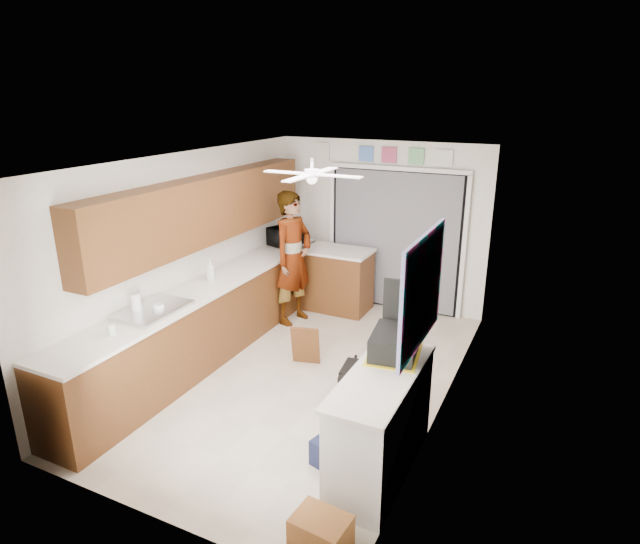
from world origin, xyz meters
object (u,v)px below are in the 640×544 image
(cup, at_px, (159,308))
(paper_towel_roll, at_px, (136,304))
(navy_crate, at_px, (338,453))
(soap_bottle, at_px, (210,269))
(suitcase, at_px, (395,343))
(cardboard_box, at_px, (321,532))
(man, at_px, (293,258))
(microwave, at_px, (286,236))
(dog, at_px, (350,379))

(cup, distance_m, paper_towel_roll, 0.23)
(navy_crate, bearing_deg, soap_bottle, 149.24)
(suitcase, bearing_deg, navy_crate, -131.30)
(suitcase, distance_m, cardboard_box, 1.65)
(soap_bottle, distance_m, man, 1.34)
(microwave, relative_size, soap_bottle, 1.75)
(microwave, distance_m, navy_crate, 4.08)
(suitcase, height_order, navy_crate, suitcase)
(cup, relative_size, suitcase, 0.22)
(dog, bearing_deg, soap_bottle, 164.19)
(cup, xyz_separation_m, navy_crate, (2.24, -0.34, -0.86))
(paper_towel_roll, bearing_deg, microwave, 87.91)
(soap_bottle, bearing_deg, cardboard_box, -41.17)
(paper_towel_roll, xyz_separation_m, man, (0.55, 2.44, -0.11))
(dog, bearing_deg, suitcase, -50.02)
(cardboard_box, bearing_deg, cup, 153.99)
(man, bearing_deg, navy_crate, -133.45)
(cup, bearing_deg, man, 80.71)
(soap_bottle, relative_size, navy_crate, 0.72)
(cardboard_box, bearing_deg, navy_crate, 105.93)
(microwave, distance_m, cup, 2.89)
(paper_towel_roll, bearing_deg, navy_crate, -4.78)
(microwave, distance_m, soap_bottle, 1.83)
(microwave, relative_size, dog, 0.96)
(man, bearing_deg, paper_towel_roll, 178.55)
(paper_towel_roll, relative_size, man, 0.12)
(cup, xyz_separation_m, suitcase, (2.56, 0.15, 0.07))
(cardboard_box, bearing_deg, suitcase, 87.06)
(soap_bottle, xyz_separation_m, dog, (2.00, -0.30, -0.88))
(man, height_order, dog, man)
(soap_bottle, relative_size, paper_towel_roll, 1.28)
(microwave, xyz_separation_m, cardboard_box, (2.55, -4.10, -0.95))
(cardboard_box, xyz_separation_m, man, (-2.11, 3.51, 0.82))
(dog, bearing_deg, microwave, 125.22)
(microwave, height_order, dog, microwave)
(cup, height_order, paper_towel_roll, paper_towel_roll)
(cup, xyz_separation_m, dog, (1.89, 0.77, -0.78))
(navy_crate, bearing_deg, cardboard_box, -74.07)
(cup, xyz_separation_m, cardboard_box, (2.49, -1.21, -0.86))
(microwave, bearing_deg, dog, -118.89)
(navy_crate, distance_m, man, 3.33)
(paper_towel_roll, xyz_separation_m, cardboard_box, (2.67, -1.08, -0.93))
(navy_crate, bearing_deg, paper_towel_roll, 175.22)
(soap_bottle, bearing_deg, suitcase, -18.88)
(cup, relative_size, dog, 0.22)
(microwave, distance_m, man, 0.75)
(man, xyz_separation_m, dog, (1.51, -1.53, -0.74))
(paper_towel_roll, height_order, cardboard_box, paper_towel_roll)
(soap_bottle, xyz_separation_m, cardboard_box, (2.60, -2.28, -0.96))
(cardboard_box, distance_m, dog, 2.07)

